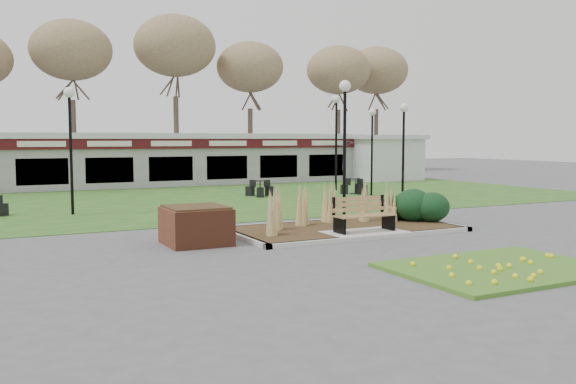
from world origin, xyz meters
name	(u,v)px	position (x,y,z in m)	size (l,w,h in m)	color
ground	(368,237)	(0.00, 0.00, 0.00)	(100.00, 100.00, 0.00)	#515154
lawn	(213,198)	(0.00, 12.00, 0.01)	(34.00, 16.00, 0.02)	#21571B
flower_bed	(500,267)	(0.00, -4.60, 0.07)	(4.20, 3.00, 0.16)	#335F1B
planting_bed	(378,215)	(1.27, 1.35, 0.37)	(6.75, 3.40, 1.27)	#372616
park_bench	(363,214)	(0.00, 0.25, 0.59)	(1.70, 0.66, 0.93)	#AB8F4D
brick_planter	(196,225)	(-4.40, 1.00, 0.48)	(1.50, 1.50, 0.95)	brown
food_pavilion	(164,159)	(0.00, 19.96, 1.48)	(24.60, 3.40, 2.90)	gray
service_hut	(384,157)	(13.50, 18.00, 1.45)	(4.40, 3.40, 2.83)	silver
tree_backdrop	(129,51)	(0.00, 28.00, 8.36)	(47.24, 5.24, 10.36)	#47382B
lamp_post_near_left	(345,119)	(1.27, 3.20, 3.23)	(0.37, 0.37, 4.44)	black
lamp_post_near_right	(404,132)	(4.90, 4.91, 2.84)	(0.32, 0.32, 3.90)	black
lamp_post_mid_left	(70,122)	(-6.33, 8.44, 3.16)	(0.36, 0.36, 4.33)	black
lamp_post_mid_right	(372,132)	(6.77, 9.63, 2.89)	(0.33, 0.33, 3.96)	black
lamp_post_far_right	(336,121)	(6.80, 12.80, 3.47)	(0.39, 0.39, 4.76)	black
bistro_set_b	(260,191)	(2.10, 11.61, 0.25)	(1.22, 1.32, 0.71)	black
bistro_set_c	(355,189)	(6.59, 10.70, 0.26)	(1.33, 1.24, 0.71)	black
patio_umbrella	(344,155)	(10.52, 18.00, 1.64)	(2.72, 2.74, 2.58)	black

